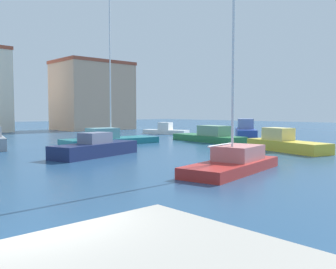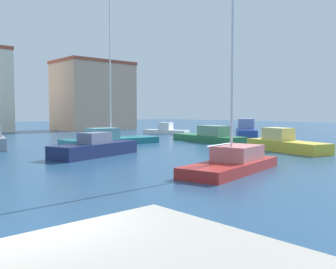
{
  "view_description": "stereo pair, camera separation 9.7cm",
  "coord_description": "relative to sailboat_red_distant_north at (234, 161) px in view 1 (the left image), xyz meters",
  "views": [
    {
      "loc": [
        -2.44,
        -6.47,
        2.95
      ],
      "look_at": [
        19.36,
        17.3,
        0.93
      ],
      "focal_mm": 39.7,
      "sensor_mm": 36.0,
      "label": 1
    },
    {
      "loc": [
        -2.37,
        -6.53,
        2.95
      ],
      "look_at": [
        19.36,
        17.3,
        0.93
      ],
      "focal_mm": 39.7,
      "sensor_mm": 36.0,
      "label": 2
    }
  ],
  "objects": [
    {
      "name": "motorboat_green_outer_mooring",
      "position": [
        12.81,
        12.77,
        0.01
      ],
      "size": [
        3.58,
        8.49,
        1.58
      ],
      "color": "#28703D",
      "rests_on": "water"
    },
    {
      "name": "motorboat_blue_distant_east",
      "position": [
        19.69,
        13.45,
        0.26
      ],
      "size": [
        6.37,
        5.69,
        2.12
      ],
      "color": "#233D93",
      "rests_on": "water"
    },
    {
      "name": "motorboat_navy_inner_mooring",
      "position": [
        -1.69,
        10.02,
        0.03
      ],
      "size": [
        6.78,
        3.7,
        1.56
      ],
      "color": "#19234C",
      "rests_on": "water"
    },
    {
      "name": "motorboat_white_behind_lamppost",
      "position": [
        17.72,
        24.57,
        -0.04
      ],
      "size": [
        3.67,
        6.26,
        1.51
      ],
      "color": "white",
      "rests_on": "water"
    },
    {
      "name": "motorboat_yellow_near_pier",
      "position": [
        10.38,
        3.22,
        0.05
      ],
      "size": [
        3.68,
        6.99,
        1.7
      ],
      "color": "gold",
      "rests_on": "water"
    },
    {
      "name": "sailboat_red_distant_north",
      "position": [
        0.0,
        0.0,
        0.0
      ],
      "size": [
        6.89,
        3.46,
        10.05
      ],
      "color": "#B22823",
      "rests_on": "water"
    },
    {
      "name": "yacht_club",
      "position": [
        17.29,
        41.76,
        4.97
      ],
      "size": [
        11.51,
        8.63,
        10.94
      ],
      "color": "tan",
      "rests_on": "ground"
    },
    {
      "name": "sailboat_teal_far_right",
      "position": [
        3.91,
        16.89,
        0.01
      ],
      "size": [
        8.88,
        3.44,
        13.93
      ],
      "color": "#1E707A",
      "rests_on": "water"
    },
    {
      "name": "water",
      "position": [
        2.84,
        15.34,
        -0.51
      ],
      "size": [
        160.0,
        160.0,
        0.0
      ],
      "primitive_type": "plane",
      "color": "navy",
      "rests_on": "ground"
    }
  ]
}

